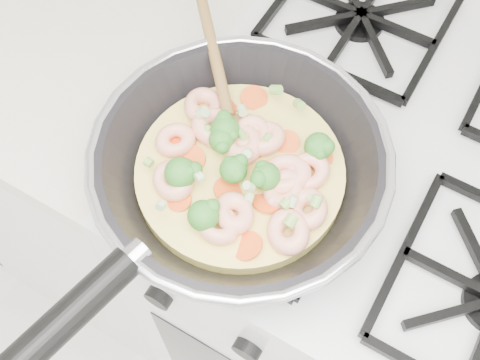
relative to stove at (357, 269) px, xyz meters
The scene contains 3 objects.
stove is the anchor object (origin of this frame).
counter_left 0.80m from the stove, behind, with size 1.00×0.60×0.90m.
skillet 0.55m from the stove, 133.25° to the right, with size 0.40×0.58×0.09m.
Camera 1 is at (0.01, 1.24, 1.55)m, focal length 45.15 mm.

